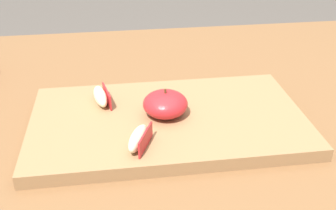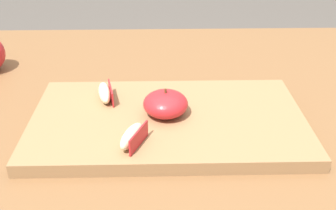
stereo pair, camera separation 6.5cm
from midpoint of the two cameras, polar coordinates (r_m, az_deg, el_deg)
dining_table at (r=0.78m, az=1.64°, el=-6.51°), size 1.47×0.87×0.76m
cutting_board at (r=0.67m, az=-2.80°, el=-2.39°), size 0.45×0.26×0.02m
apple_half_skin_up at (r=0.65m, az=-3.23°, el=0.07°), size 0.07×0.07×0.05m
apple_wedge_right at (r=0.59m, az=-7.36°, el=-4.84°), size 0.04×0.07×0.03m
apple_wedge_left at (r=0.71m, az=-12.11°, el=1.17°), size 0.04×0.07×0.03m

